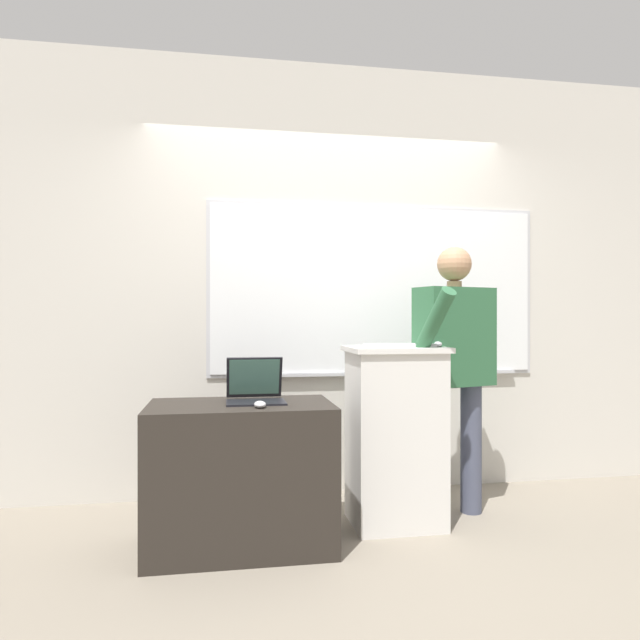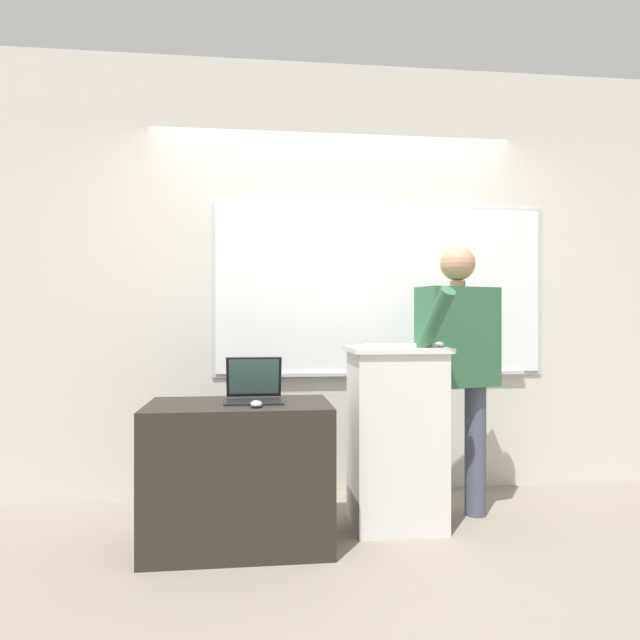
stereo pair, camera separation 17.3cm
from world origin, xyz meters
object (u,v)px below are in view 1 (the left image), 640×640
(wireless_keyboard, at_px, (400,345))
(laptop, at_px, (255,387))
(lectern_podium, at_px, (395,435))
(person_presenter, at_px, (455,359))
(computer_mouse_by_keyboard, at_px, (436,344))
(computer_mouse_by_laptop, at_px, (260,404))
(side_desk, at_px, (241,475))

(wireless_keyboard, bearing_deg, laptop, -177.73)
(laptop, bearing_deg, lectern_podium, 6.26)
(person_presenter, xyz_separation_m, computer_mouse_by_keyboard, (-0.17, -0.14, 0.10))
(lectern_podium, xyz_separation_m, wireless_keyboard, (0.01, -0.06, 0.53))
(lectern_podium, xyz_separation_m, person_presenter, (0.40, 0.07, 0.44))
(lectern_podium, relative_size, computer_mouse_by_keyboard, 10.42)
(lectern_podium, bearing_deg, laptop, -173.74)
(person_presenter, xyz_separation_m, computer_mouse_by_laptop, (-1.21, -0.41, -0.19))
(lectern_podium, distance_m, person_presenter, 0.60)
(computer_mouse_by_laptop, xyz_separation_m, computer_mouse_by_keyboard, (1.04, 0.27, 0.29))
(lectern_podium, height_order, side_desk, lectern_podium)
(person_presenter, xyz_separation_m, wireless_keyboard, (-0.39, -0.13, 0.09))
(side_desk, xyz_separation_m, computer_mouse_by_laptop, (0.09, -0.16, 0.39))
(computer_mouse_by_laptop, distance_m, computer_mouse_by_keyboard, 1.11)
(wireless_keyboard, bearing_deg, computer_mouse_by_laptop, -161.23)
(side_desk, height_order, wireless_keyboard, wireless_keyboard)
(person_presenter, distance_m, laptop, 1.24)
(side_desk, xyz_separation_m, computer_mouse_by_keyboard, (1.13, 0.11, 0.68))
(side_desk, height_order, laptop, laptop)
(lectern_podium, distance_m, laptop, 0.89)
(wireless_keyboard, bearing_deg, computer_mouse_by_keyboard, -1.94)
(wireless_keyboard, relative_size, computer_mouse_by_keyboard, 4.11)
(side_desk, bearing_deg, laptop, 47.31)
(person_presenter, bearing_deg, laptop, 171.30)
(computer_mouse_by_laptop, bearing_deg, laptop, 92.67)
(laptop, bearing_deg, computer_mouse_by_laptop, -87.33)
(lectern_podium, bearing_deg, side_desk, -168.89)
(computer_mouse_by_laptop, bearing_deg, computer_mouse_by_keyboard, 14.65)
(person_presenter, relative_size, laptop, 5.26)
(laptop, distance_m, computer_mouse_by_keyboard, 1.08)
(lectern_podium, xyz_separation_m, side_desk, (-0.90, -0.18, -0.15))
(laptop, relative_size, wireless_keyboard, 0.76)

